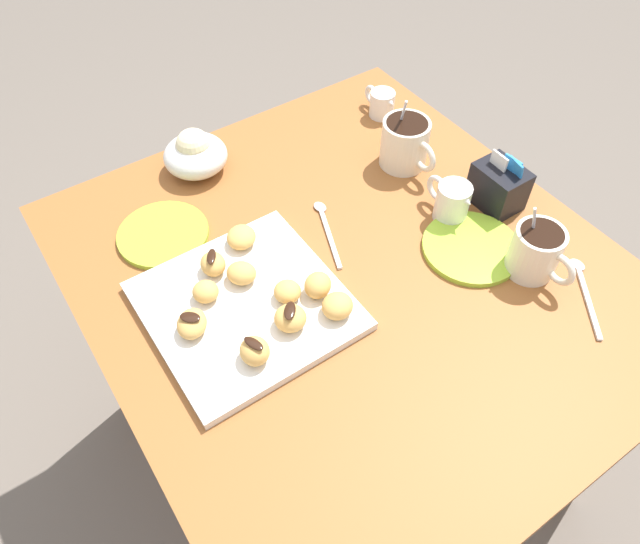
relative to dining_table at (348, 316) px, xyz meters
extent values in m
plane|color=#665B51|center=(0.00, 0.00, -0.59)|extent=(8.00, 8.00, 0.00)
cube|color=#935628|center=(0.00, 0.00, 0.12)|extent=(0.93, 0.83, 0.04)
cube|color=#935628|center=(-0.40, -0.36, -0.24)|extent=(0.07, 0.07, 0.69)
cube|color=#935628|center=(-0.40, 0.36, -0.24)|extent=(0.07, 0.07, 0.69)
cube|color=#935628|center=(0.40, 0.36, -0.24)|extent=(0.07, 0.07, 0.69)
cube|color=silver|center=(-0.03, -0.19, 0.14)|extent=(0.30, 0.30, 0.02)
cylinder|color=silver|center=(-0.17, 0.24, 0.18)|extent=(0.09, 0.09, 0.09)
torus|color=silver|center=(-0.11, 0.24, 0.19)|extent=(0.06, 0.01, 0.06)
cylinder|color=black|center=(-0.17, 0.24, 0.22)|extent=(0.08, 0.08, 0.01)
cylinder|color=silver|center=(-0.18, 0.24, 0.22)|extent=(0.04, 0.02, 0.12)
cylinder|color=silver|center=(0.17, 0.24, 0.18)|extent=(0.08, 0.08, 0.09)
torus|color=silver|center=(0.22, 0.24, 0.18)|extent=(0.06, 0.01, 0.06)
cylinder|color=black|center=(0.17, 0.24, 0.22)|extent=(0.07, 0.07, 0.01)
cylinder|color=silver|center=(0.15, 0.24, 0.21)|extent=(0.01, 0.04, 0.12)
cylinder|color=silver|center=(0.00, 0.22, 0.17)|extent=(0.06, 0.06, 0.07)
cone|color=silver|center=(0.03, 0.22, 0.20)|extent=(0.02, 0.02, 0.02)
torus|color=silver|center=(-0.04, 0.22, 0.18)|extent=(0.05, 0.01, 0.05)
cylinder|color=white|center=(0.00, 0.22, 0.20)|extent=(0.05, 0.05, 0.01)
cube|color=black|center=(0.02, 0.31, 0.18)|extent=(0.09, 0.07, 0.08)
cube|color=#2D84D1|center=(0.03, 0.32, 0.23)|extent=(0.04, 0.01, 0.03)
cube|color=white|center=(0.01, 0.31, 0.23)|extent=(0.04, 0.01, 0.03)
cube|color=#2D84D1|center=(0.03, 0.32, 0.23)|extent=(0.04, 0.01, 0.03)
ellipsoid|color=silver|center=(-0.37, -0.10, 0.17)|extent=(0.12, 0.12, 0.07)
sphere|color=#F4E5B2|center=(-0.37, -0.10, 0.19)|extent=(0.07, 0.07, 0.07)
ellipsoid|color=green|center=(-0.36, -0.10, 0.21)|extent=(0.03, 0.02, 0.01)
cylinder|color=silver|center=(-0.31, 0.31, 0.16)|extent=(0.05, 0.05, 0.05)
cone|color=silver|center=(-0.29, 0.31, 0.18)|extent=(0.02, 0.02, 0.02)
torus|color=silver|center=(-0.35, 0.31, 0.17)|extent=(0.04, 0.01, 0.04)
cylinder|color=black|center=(-0.31, 0.31, 0.18)|extent=(0.04, 0.04, 0.01)
cylinder|color=#9EC633|center=(-0.25, -0.23, 0.14)|extent=(0.16, 0.16, 0.01)
cylinder|color=#9EC633|center=(0.08, 0.20, 0.14)|extent=(0.17, 0.17, 0.01)
cube|color=silver|center=(-0.08, 0.01, 0.14)|extent=(0.14, 0.06, 0.00)
ellipsoid|color=silver|center=(-0.15, 0.04, 0.14)|extent=(0.03, 0.02, 0.01)
cube|color=silver|center=(0.27, 0.27, 0.14)|extent=(0.12, 0.10, 0.00)
ellipsoid|color=silver|center=(0.21, 0.32, 0.14)|extent=(0.03, 0.02, 0.01)
ellipsoid|color=#DBA351|center=(0.05, -0.15, 0.17)|extent=(0.07, 0.07, 0.04)
ellipsoid|color=black|center=(0.05, -0.15, 0.19)|extent=(0.04, 0.03, 0.00)
ellipsoid|color=#DBA351|center=(0.07, -0.22, 0.17)|extent=(0.05, 0.05, 0.04)
ellipsoid|color=black|center=(0.07, -0.22, 0.19)|extent=(0.04, 0.03, 0.00)
ellipsoid|color=#DBA351|center=(0.07, -0.08, 0.17)|extent=(0.06, 0.07, 0.03)
ellipsoid|color=#DBA351|center=(-0.14, -0.13, 0.17)|extent=(0.07, 0.07, 0.03)
ellipsoid|color=#DBA351|center=(-0.07, -0.17, 0.17)|extent=(0.06, 0.06, 0.03)
ellipsoid|color=#DBA351|center=(-0.07, -0.23, 0.17)|extent=(0.05, 0.05, 0.03)
ellipsoid|color=#DBA351|center=(0.02, -0.08, 0.17)|extent=(0.06, 0.06, 0.04)
ellipsoid|color=#DBA351|center=(-0.03, -0.28, 0.17)|extent=(0.07, 0.07, 0.03)
ellipsoid|color=black|center=(-0.03, -0.28, 0.18)|extent=(0.04, 0.04, 0.00)
ellipsoid|color=#DBA351|center=(-0.11, -0.20, 0.17)|extent=(0.05, 0.05, 0.03)
ellipsoid|color=black|center=(-0.11, -0.20, 0.19)|extent=(0.04, 0.03, 0.00)
ellipsoid|color=#DBA351|center=(0.00, -0.13, 0.17)|extent=(0.06, 0.06, 0.03)
camera|label=1|loc=(0.49, -0.40, 0.89)|focal=33.14mm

